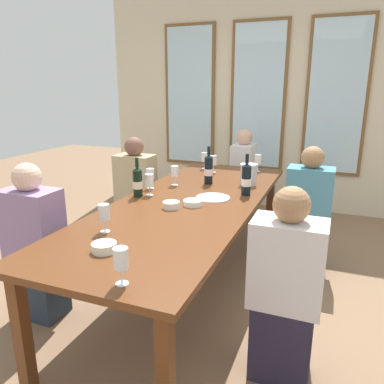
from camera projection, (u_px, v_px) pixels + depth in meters
The scene contains 24 objects.
ground_plane at pixel (189, 287), 3.06m from camera, with size 12.00×12.00×0.00m, color #836247.
back_wall_with_windows at pixel (259, 97), 4.85m from camera, with size 4.22×0.10×2.90m.
dining_table at pixel (188, 208), 2.88m from camera, with size 1.02×2.79×0.74m.
white_plate_0 at pixel (213, 198), 2.92m from camera, with size 0.27×0.27×0.01m, color white.
metal_pitcher at pixel (249, 174), 3.30m from camera, with size 0.16×0.16×0.19m.
wine_bottle_0 at pixel (209, 169), 3.33m from camera, with size 0.08×0.08×0.34m.
wine_bottle_1 at pixel (246, 179), 2.98m from camera, with size 0.08×0.08×0.33m.
wine_bottle_2 at pixel (138, 182), 2.95m from camera, with size 0.08×0.08×0.31m.
tasting_bowl_0 at pixel (171, 205), 2.68m from camera, with size 0.12×0.12×0.05m, color silver.
tasting_bowl_1 at pixel (104, 247), 1.98m from camera, with size 0.13×0.13×0.05m, color white.
tasting_bowl_2 at pixel (193, 203), 2.74m from camera, with size 0.14×0.14×0.04m, color white.
wine_glass_0 at pixel (149, 181), 2.97m from camera, with size 0.07×0.07×0.17m.
wine_glass_1 at pixel (175, 172), 3.28m from camera, with size 0.07×0.07×0.17m.
wine_glass_2 at pixel (205, 158), 3.94m from camera, with size 0.07×0.07×0.17m.
wine_glass_3 at pixel (150, 175), 3.18m from camera, with size 0.07×0.07×0.17m.
wine_glass_4 at pixel (213, 161), 3.77m from camera, with size 0.07×0.07×0.17m.
wine_glass_5 at pixel (258, 160), 3.82m from camera, with size 0.07×0.07×0.17m.
wine_glass_6 at pixel (121, 259), 1.62m from camera, with size 0.07×0.07×0.17m.
wine_glass_7 at pixel (104, 213), 2.22m from camera, with size 0.07×0.07×0.17m.
seated_person_0 at pixel (136, 194), 3.80m from camera, with size 0.38×0.24×1.11m.
seated_person_1 at pixel (308, 213), 3.23m from camera, with size 0.38×0.24×1.11m.
seated_person_2 at pixel (35, 246), 2.56m from camera, with size 0.38×0.24×1.11m.
seated_person_3 at pixel (285, 292), 2.00m from camera, with size 0.38×0.24×1.11m.
seated_person_4 at pixel (243, 178), 4.48m from camera, with size 0.24×0.38×1.11m.
Camera 1 is at (1.03, -2.53, 1.59)m, focal length 34.90 mm.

